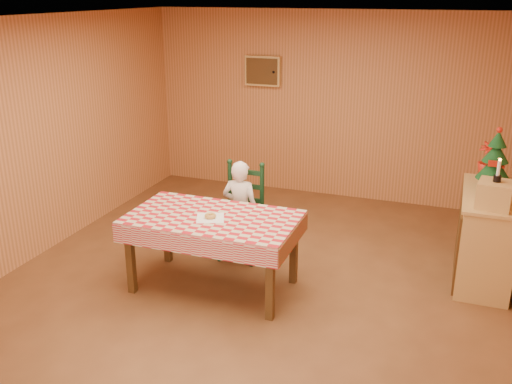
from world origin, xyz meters
TOP-DOWN VIEW (x-y plane):
  - ground at (0.00, 0.00)m, footprint 6.00×6.00m
  - cabin_walls at (-0.00, 0.53)m, footprint 5.10×6.05m
  - dining_table at (-0.33, -0.13)m, footprint 1.66×0.96m
  - ladder_chair at (-0.33, 0.66)m, footprint 0.44×0.40m
  - seated_child at (-0.33, 0.60)m, footprint 0.41×0.27m
  - napkin at (-0.33, -0.18)m, footprint 0.34×0.34m
  - donut at (-0.33, -0.18)m, footprint 0.13×0.13m
  - shelf_unit at (2.19, 1.01)m, footprint 0.54×1.24m
  - crate at (2.20, 0.61)m, footprint 0.34×0.34m
  - christmas_tree at (2.20, 1.26)m, footprint 0.34×0.34m
  - flower_arrangement at (2.15, 1.56)m, footprint 0.25×0.25m
  - candle_set at (2.20, 0.61)m, footprint 0.07×0.07m
  - storage_bin at (2.14, 0.63)m, footprint 0.45×0.45m

SIDE VIEW (x-z plane):
  - ground at x=0.00m, z-range 0.00..0.00m
  - storage_bin at x=2.14m, z-range 0.00..0.41m
  - shelf_unit at x=2.19m, z-range 0.00..0.93m
  - ladder_chair at x=-0.33m, z-range -0.04..1.04m
  - seated_child at x=-0.33m, z-range 0.00..1.12m
  - dining_table at x=-0.33m, z-range 0.30..1.07m
  - napkin at x=-0.33m, z-range 0.77..0.77m
  - donut at x=-0.33m, z-range 0.77..0.81m
  - crate at x=2.20m, z-range 0.93..1.18m
  - flower_arrangement at x=2.15m, z-range 0.93..1.32m
  - christmas_tree at x=2.20m, z-range 0.90..1.52m
  - candle_set at x=2.20m, z-range 1.13..1.36m
  - cabin_walls at x=0.00m, z-range 0.50..3.15m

